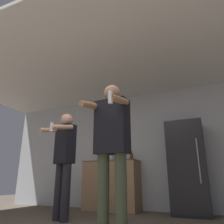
# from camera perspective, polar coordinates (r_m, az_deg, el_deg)

# --- Properties ---
(wall_back) EXTENTS (7.00, 0.06, 2.55)m
(wall_back) POSITION_cam_1_polar(r_m,az_deg,el_deg) (5.00, 6.95, -9.54)
(wall_back) COLOR #B2B7BC
(wall_back) RESTS_ON ground_plane
(ceiling_slab) EXTENTS (7.00, 3.56, 0.05)m
(ceiling_slab) POSITION_cam_1_polar(r_m,az_deg,el_deg) (4.02, -0.42, 12.06)
(ceiling_slab) COLOR silver
(ceiling_slab) RESTS_ON wall_back
(refrigerator) EXTENTS (0.66, 0.66, 1.68)m
(refrigerator) POSITION_cam_1_polar(r_m,az_deg,el_deg) (4.42, 19.21, -13.36)
(refrigerator) COLOR #262628
(refrigerator) RESTS_ON ground_plane
(counter) EXTENTS (1.20, 0.54, 1.00)m
(counter) POSITION_cam_1_polar(r_m,az_deg,el_deg) (4.87, -0.10, -18.58)
(counter) COLOR #997551
(counter) RESTS_ON ground_plane
(bottle_red_label) EXTENTS (0.08, 0.08, 0.29)m
(bottle_red_label) POSITION_cam_1_polar(r_m,az_deg,el_deg) (4.97, -0.19, -11.56)
(bottle_red_label) COLOR silver
(bottle_red_label) RESTS_ON counter
(bottle_short_whiskey) EXTENTS (0.09, 0.09, 0.36)m
(bottle_short_whiskey) POSITION_cam_1_polar(r_m,az_deg,el_deg) (5.10, -3.24, -11.32)
(bottle_short_whiskey) COLOR #563314
(bottle_short_whiskey) RESTS_ON counter
(bottle_tall_gin) EXTENTS (0.07, 0.07, 0.22)m
(bottle_tall_gin) POSITION_cam_1_polar(r_m,az_deg,el_deg) (4.79, 5.14, -11.51)
(bottle_tall_gin) COLOR #563314
(bottle_tall_gin) RESTS_ON counter
(bottle_dark_rum) EXTENTS (0.07, 0.07, 0.29)m
(bottle_dark_rum) POSITION_cam_1_polar(r_m,az_deg,el_deg) (5.04, -2.02, -11.63)
(bottle_dark_rum) COLOR silver
(bottle_dark_rum) RESTS_ON counter
(person_woman_foreground) EXTENTS (0.50, 0.53, 1.76)m
(person_woman_foreground) POSITION_cam_1_polar(r_m,az_deg,el_deg) (2.60, -0.10, -7.83)
(person_woman_foreground) COLOR #38422D
(person_woman_foreground) RESTS_ON ground_plane
(person_man_side) EXTENTS (0.50, 0.59, 1.71)m
(person_man_side) POSITION_cam_1_polar(r_m,az_deg,el_deg) (3.75, -12.48, -11.52)
(person_man_side) COLOR black
(person_man_side) RESTS_ON ground_plane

